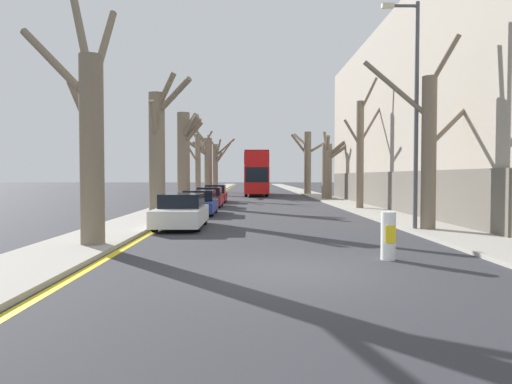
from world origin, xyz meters
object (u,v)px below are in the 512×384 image
street_tree_left_2 (184,155)px  lamp_post (414,105)px  parked_car_2 (209,198)px  double_decker_bus (256,171)px  street_tree_left_1 (158,149)px  parked_car_0 (182,212)px  street_tree_left_0 (89,132)px  street_tree_right_3 (307,161)px  street_tree_left_4 (206,161)px  traffic_bollard (388,236)px  parked_car_3 (215,194)px  street_tree_right_0 (429,145)px  street_tree_right_1 (361,151)px  street_tree_right_2 (328,167)px  street_tree_left_3 (198,162)px  parked_car_1 (199,203)px  street_tree_left_5 (216,164)px

street_tree_left_2 → lamp_post: bearing=-54.5°
parked_car_2 → street_tree_left_2: bearing=152.0°
double_decker_bus → parked_car_2: double_decker_bus is taller
street_tree_left_1 → parked_car_0: bearing=-68.1°
street_tree_left_0 → street_tree_right_3: size_ratio=1.10×
lamp_post → parked_car_0: bearing=171.2°
street_tree_left_4 → traffic_bollard: street_tree_left_4 is taller
parked_car_3 → parked_car_2: bearing=-90.0°
street_tree_right_0 → street_tree_right_1: bearing=89.0°
street_tree_right_2 → traffic_bollard: street_tree_right_2 is taller
parked_car_2 → parked_car_3: (-0.00, 5.50, 0.02)m
street_tree_left_0 → street_tree_left_4: (-0.23, 37.60, 0.43)m
double_decker_bus → street_tree_left_3: bearing=-124.5°
street_tree_right_1 → traffic_bollard: size_ratio=6.68×
parked_car_1 → parked_car_2: parked_car_2 is taller
street_tree_left_2 → traffic_bollard: bearing=-68.9°
street_tree_left_5 → traffic_bollard: street_tree_left_5 is taller
double_decker_bus → street_tree_left_4: bearing=171.2°
street_tree_left_4 → traffic_bollard: bearing=-78.2°
street_tree_left_1 → street_tree_right_3: 30.54m
street_tree_left_0 → street_tree_right_1: 18.69m
street_tree_right_2 → street_tree_left_3: bearing=169.7°
street_tree_right_3 → parked_car_1: (-9.21, -26.56, -3.19)m
street_tree_left_2 → street_tree_left_4: size_ratio=0.78×
double_decker_bus → parked_car_3: double_decker_bus is taller
street_tree_right_1 → street_tree_right_2: size_ratio=1.30×
street_tree_left_1 → parked_car_2: size_ratio=1.75×
street_tree_right_0 → street_tree_left_1: bearing=151.5°
street_tree_left_5 → double_decker_bus: street_tree_left_5 is taller
street_tree_left_5 → parked_car_2: bearing=-86.8°
street_tree_left_5 → street_tree_right_3: 13.96m
street_tree_right_1 → lamp_post: lamp_post is taller
lamp_post → traffic_bollard: size_ratio=7.15×
street_tree_right_1 → traffic_bollard: street_tree_right_1 is taller
street_tree_right_3 → parked_car_1: street_tree_right_3 is taller
street_tree_left_5 → street_tree_left_1: bearing=-90.3°
street_tree_left_4 → double_decker_bus: size_ratio=0.71×
street_tree_right_0 → double_decker_bus: bearing=100.1°
street_tree_left_1 → street_tree_right_2: bearing=56.1°
street_tree_left_2 → traffic_bollard: 22.27m
street_tree_right_0 → street_tree_right_2: bearing=89.4°
street_tree_left_1 → double_decker_bus: (5.28, 27.12, -0.78)m
street_tree_left_4 → street_tree_right_2: (11.71, -10.94, -0.93)m
street_tree_left_5 → lamp_post: size_ratio=0.89×
double_decker_bus → traffic_bollard: double_decker_bus is taller
street_tree_right_0 → street_tree_left_3: bearing=114.3°
lamp_post → traffic_bollard: bearing=-114.9°
street_tree_right_0 → street_tree_right_3: bearing=90.2°
street_tree_left_3 → street_tree_right_1: 18.19m
street_tree_left_5 → street_tree_right_2: 23.12m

